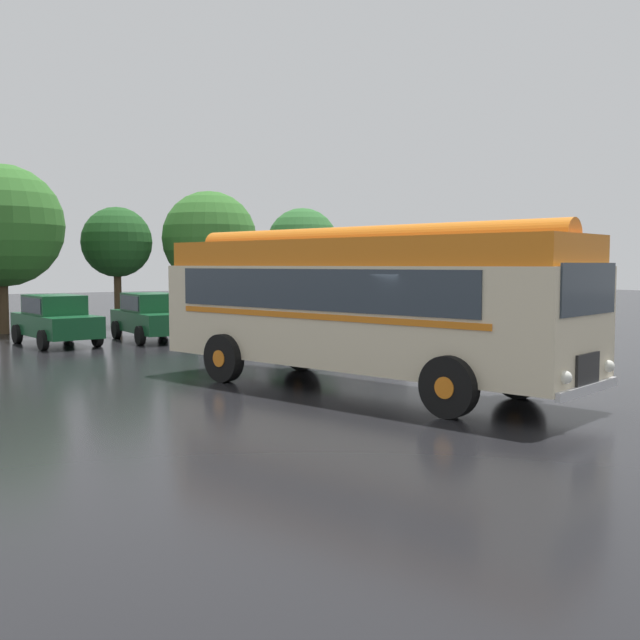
{
  "coord_description": "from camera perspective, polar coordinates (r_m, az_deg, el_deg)",
  "views": [
    {
      "loc": [
        -9.77,
        -11.91,
        2.69
      ],
      "look_at": [
        -0.34,
        2.5,
        1.4
      ],
      "focal_mm": 42.0,
      "sensor_mm": 36.0,
      "label": 1
    }
  ],
  "objects": [
    {
      "name": "ground_plane",
      "position": [
        15.63,
        6.1,
        -5.65
      ],
      "size": [
        120.0,
        120.0,
        0.0
      ],
      "primitive_type": "plane",
      "color": "black"
    },
    {
      "name": "car_mid_left",
      "position": [
        27.11,
        -12.72,
        0.28
      ],
      "size": [
        2.01,
        4.23,
        1.66
      ],
      "color": "#144C28",
      "rests_on": "ground"
    },
    {
      "name": "tree_right_of_centre",
      "position": [
        33.23,
        -15.21,
        5.77
      ],
      "size": [
        2.99,
        2.99,
        5.13
      ],
      "color": "#4C3823",
      "rests_on": "ground"
    },
    {
      "name": "car_near_left",
      "position": [
        26.44,
        -19.5,
        0.04
      ],
      "size": [
        2.26,
        4.34,
        1.66
      ],
      "color": "#144C28",
      "rests_on": "ground"
    },
    {
      "name": "car_mid_right",
      "position": [
        27.76,
        -7.34,
        0.44
      ],
      "size": [
        2.2,
        4.32,
        1.66
      ],
      "color": "#B7BABF",
      "rests_on": "ground"
    },
    {
      "name": "car_far_right",
      "position": [
        28.8,
        -2.63,
        0.6
      ],
      "size": [
        2.12,
        4.28,
        1.66
      ],
      "color": "#4C5156",
      "rests_on": "ground"
    },
    {
      "name": "box_van",
      "position": [
        31.09,
        1.58,
        1.83
      ],
      "size": [
        2.61,
        5.88,
        2.5
      ],
      "color": "silver",
      "rests_on": "ground"
    },
    {
      "name": "tree_extra_right",
      "position": [
        36.36,
        -1.36,
        5.81
      ],
      "size": [
        3.46,
        3.46,
        5.4
      ],
      "color": "#4C3823",
      "rests_on": "ground"
    },
    {
      "name": "vintage_bus",
      "position": [
        16.0,
        2.97,
        1.43
      ],
      "size": [
        4.95,
        10.38,
        3.49
      ],
      "color": "beige",
      "rests_on": "ground"
    },
    {
      "name": "tree_far_right",
      "position": [
        34.08,
        -8.35,
        6.1
      ],
      "size": [
        4.21,
        4.21,
        5.95
      ],
      "color": "#4C3823",
      "rests_on": "ground"
    }
  ]
}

